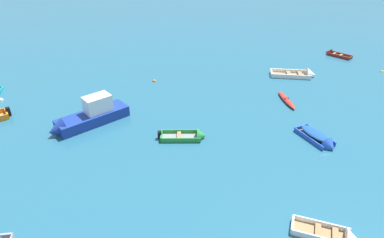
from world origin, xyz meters
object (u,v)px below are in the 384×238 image
object	(u,v)px
rowboat_blue_outer_right	(321,139)
mooring_buoy_far_field	(154,81)
kayak_red_outer_left	(286,100)
rowboat_maroon_distant_center	(333,54)
rowboat_white_midfield_right	(303,75)
mooring_buoy_between_boats_left	(1,100)
motor_launch_deep_blue_back_row_center	(88,116)
mooring_buoy_trailing	(382,72)
rowboat_white_cluster_outer	(339,236)
rowboat_green_center	(192,136)

from	to	relation	value
rowboat_blue_outer_right	mooring_buoy_far_field	bearing A→B (deg)	125.90
kayak_red_outer_left	rowboat_maroon_distant_center	distance (m)	15.21
kayak_red_outer_left	rowboat_maroon_distant_center	bearing A→B (deg)	40.91
mooring_buoy_far_field	rowboat_maroon_distant_center	bearing A→B (deg)	6.54
rowboat_white_midfield_right	mooring_buoy_between_boats_left	size ratio (longest dim) A/B	11.46
motor_launch_deep_blue_back_row_center	kayak_red_outer_left	bearing A→B (deg)	-0.89
rowboat_maroon_distant_center	mooring_buoy_trailing	distance (m)	6.40
kayak_red_outer_left	rowboat_white_cluster_outer	distance (m)	15.41
motor_launch_deep_blue_back_row_center	mooring_buoy_between_boats_left	bearing A→B (deg)	140.96
rowboat_white_midfield_right	kayak_red_outer_left	xyz separation A→B (m)	(-4.43, -4.80, -0.05)
rowboat_white_midfield_right	motor_launch_deep_blue_back_row_center	distance (m)	22.18
rowboat_maroon_distant_center	mooring_buoy_trailing	xyz separation A→B (m)	(2.01, -6.07, -0.15)
rowboat_maroon_distant_center	mooring_buoy_far_field	xyz separation A→B (m)	(-22.41, -2.57, -0.15)
rowboat_green_center	mooring_buoy_between_boats_left	bearing A→B (deg)	145.94
kayak_red_outer_left	mooring_buoy_far_field	world-z (taller)	kayak_red_outer_left
rowboat_blue_outer_right	mooring_buoy_trailing	bearing A→B (deg)	36.38
motor_launch_deep_blue_back_row_center	rowboat_green_center	bearing A→B (deg)	-28.13
rowboat_white_midfield_right	mooring_buoy_trailing	distance (m)	9.12
rowboat_green_center	rowboat_maroon_distant_center	bearing A→B (deg)	32.80
kayak_red_outer_left	motor_launch_deep_blue_back_row_center	bearing A→B (deg)	179.11
rowboat_white_midfield_right	rowboat_green_center	world-z (taller)	rowboat_white_midfield_right
motor_launch_deep_blue_back_row_center	rowboat_white_cluster_outer	xyz separation A→B (m)	(12.46, -14.91, -0.54)
rowboat_blue_outer_right	kayak_red_outer_left	size ratio (longest dim) A/B	1.01
kayak_red_outer_left	mooring_buoy_trailing	size ratio (longest dim) A/B	11.47
rowboat_white_midfield_right	rowboat_maroon_distant_center	bearing A→B (deg)	36.18
rowboat_blue_outer_right	rowboat_green_center	size ratio (longest dim) A/B	0.99
rowboat_white_midfield_right	mooring_buoy_between_boats_left	bearing A→B (deg)	176.44
rowboat_white_cluster_outer	mooring_buoy_between_boats_left	world-z (taller)	rowboat_white_cluster_outer
mooring_buoy_between_boats_left	motor_launch_deep_blue_back_row_center	bearing A→B (deg)	-39.04
mooring_buoy_far_field	rowboat_white_midfield_right	bearing A→B (deg)	-9.60
kayak_red_outer_left	mooring_buoy_trailing	xyz separation A→B (m)	(13.50, 3.89, -0.16)
rowboat_blue_outer_right	mooring_buoy_trailing	world-z (taller)	rowboat_blue_outer_right
kayak_red_outer_left	rowboat_maroon_distant_center	world-z (taller)	rowboat_maroon_distant_center
kayak_red_outer_left	motor_launch_deep_blue_back_row_center	world-z (taller)	motor_launch_deep_blue_back_row_center
rowboat_white_midfield_right	rowboat_green_center	xyz separation A→B (m)	(-14.20, -8.54, -0.03)
kayak_red_outer_left	mooring_buoy_far_field	bearing A→B (deg)	145.89
rowboat_blue_outer_right	rowboat_maroon_distant_center	xyz separation A→B (m)	(12.26, 16.59, -0.11)
rowboat_white_midfield_right	rowboat_white_cluster_outer	distance (m)	21.53
mooring_buoy_far_field	mooring_buoy_trailing	distance (m)	24.67
mooring_buoy_far_field	rowboat_white_cluster_outer	bearing A→B (deg)	-74.52
kayak_red_outer_left	motor_launch_deep_blue_back_row_center	distance (m)	17.28
rowboat_white_midfield_right	mooring_buoy_trailing	size ratio (longest dim) A/B	15.56
rowboat_white_cluster_outer	mooring_buoy_far_field	distance (m)	22.87
kayak_red_outer_left	mooring_buoy_trailing	world-z (taller)	kayak_red_outer_left
kayak_red_outer_left	rowboat_green_center	distance (m)	10.46
rowboat_blue_outer_right	motor_launch_deep_blue_back_row_center	distance (m)	17.89
rowboat_white_cluster_outer	mooring_buoy_far_field	size ratio (longest dim) A/B	8.53
kayak_red_outer_left	rowboat_blue_outer_right	bearing A→B (deg)	-96.60
rowboat_blue_outer_right	rowboat_white_midfield_right	bearing A→B (deg)	65.53
rowboat_white_cluster_outer	mooring_buoy_trailing	bearing A→B (deg)	45.34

